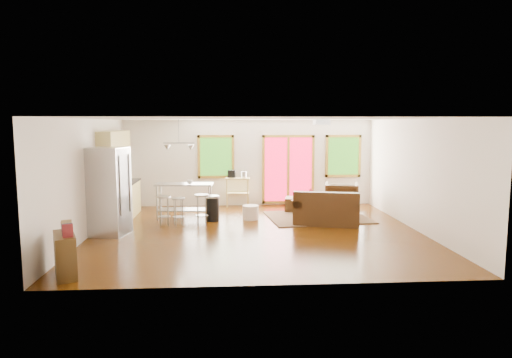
{
  "coord_description": "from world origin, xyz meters",
  "views": [
    {
      "loc": [
        -0.71,
        -10.3,
        2.5
      ],
      "look_at": [
        0.0,
        0.3,
        1.2
      ],
      "focal_mm": 32.0,
      "sensor_mm": 36.0,
      "label": 1
    }
  ],
  "objects": [
    {
      "name": "front_wall",
      "position": [
        0.0,
        -3.51,
        1.3
      ],
      "size": [
        7.5,
        0.02,
        2.6
      ],
      "primitive_type": "cube",
      "color": "silver",
      "rests_on": "ground"
    },
    {
      "name": "french_doors",
      "position": [
        1.2,
        3.46,
        1.1
      ],
      "size": [
        1.6,
        0.05,
        2.1
      ],
      "color": "#B00D2B",
      "rests_on": "back_wall"
    },
    {
      "name": "loveseat",
      "position": [
        1.78,
        0.72,
        0.34
      ],
      "size": [
        1.77,
        1.27,
        0.85
      ],
      "rotation": [
        0.0,
        0.0,
        -0.25
      ],
      "color": "black",
      "rests_on": "floor"
    },
    {
      "name": "pendant_light",
      "position": [
        -1.9,
        1.5,
        1.9
      ],
      "size": [
        0.8,
        0.18,
        0.79
      ],
      "color": "gray",
      "rests_on": "ceiling"
    },
    {
      "name": "pouf",
      "position": [
        -0.07,
        1.41,
        0.18
      ],
      "size": [
        0.47,
        0.47,
        0.37
      ],
      "primitive_type": "cylinder",
      "rotation": [
        0.0,
        0.0,
        0.13
      ],
      "color": "white",
      "rests_on": "floor"
    },
    {
      "name": "floor",
      "position": [
        0.0,
        0.0,
        -0.01
      ],
      "size": [
        7.5,
        7.0,
        0.02
      ],
      "primitive_type": "cube",
      "color": "#341903",
      "rests_on": "ground"
    },
    {
      "name": "back_wall",
      "position": [
        0.0,
        3.51,
        1.3
      ],
      "size": [
        7.5,
        0.02,
        2.6
      ],
      "primitive_type": "cube",
      "color": "silver",
      "rests_on": "ground"
    },
    {
      "name": "right_wall",
      "position": [
        3.76,
        0.0,
        1.3
      ],
      "size": [
        0.02,
        7.0,
        2.6
      ],
      "primitive_type": "cube",
      "color": "silver",
      "rests_on": "ground"
    },
    {
      "name": "vase",
      "position": [
        1.6,
        1.8,
        0.53
      ],
      "size": [
        0.24,
        0.25,
        0.35
      ],
      "rotation": [
        0.0,
        0.0,
        0.24
      ],
      "color": "silver",
      "rests_on": "coffee_table"
    },
    {
      "name": "refrigerator",
      "position": [
        -3.33,
        -0.01,
        0.99
      ],
      "size": [
        0.94,
        0.92,
        1.97
      ],
      "rotation": [
        0.0,
        0.0,
        -0.22
      ],
      "color": "#B7BABC",
      "rests_on": "floor"
    },
    {
      "name": "ceiling_flush",
      "position": [
        1.6,
        0.6,
        2.53
      ],
      "size": [
        0.35,
        0.35,
        0.12
      ],
      "primitive_type": "cube",
      "color": "white",
      "rests_on": "ceiling"
    },
    {
      "name": "window_left",
      "position": [
        -1.0,
        3.46,
        1.5
      ],
      "size": [
        1.1,
        0.05,
        1.3
      ],
      "color": "#255613",
      "rests_on": "back_wall"
    },
    {
      "name": "ceiling",
      "position": [
        0.0,
        0.0,
        2.61
      ],
      "size": [
        7.5,
        7.0,
        0.02
      ],
      "primitive_type": "cube",
      "color": "white",
      "rests_on": "ground"
    },
    {
      "name": "bookshelf",
      "position": [
        -3.35,
        -2.85,
        0.37
      ],
      "size": [
        0.59,
        0.86,
        0.94
      ],
      "rotation": [
        0.0,
        0.0,
        0.39
      ],
      "color": "#34220B",
      "rests_on": "floor"
    },
    {
      "name": "island",
      "position": [
        -1.8,
        1.59,
        0.65
      ],
      "size": [
        1.52,
        0.69,
        0.94
      ],
      "rotation": [
        0.0,
        0.0,
        -0.07
      ],
      "color": "#B7BABC",
      "rests_on": "floor"
    },
    {
      "name": "cup",
      "position": [
        -1.63,
        1.38,
        1.02
      ],
      "size": [
        0.17,
        0.15,
        0.14
      ],
      "primitive_type": "imported",
      "rotation": [
        0.0,
        0.0,
        -0.41
      ],
      "color": "white",
      "rests_on": "island"
    },
    {
      "name": "left_wall",
      "position": [
        -3.76,
        0.0,
        1.3
      ],
      "size": [
        0.02,
        7.0,
        2.6
      ],
      "primitive_type": "cube",
      "color": "silver",
      "rests_on": "ground"
    },
    {
      "name": "armchair",
      "position": [
        2.55,
        2.25,
        0.46
      ],
      "size": [
        1.08,
        1.03,
        0.93
      ],
      "primitive_type": "imported",
      "rotation": [
        0.0,
        0.0,
        2.9
      ],
      "color": "black",
      "rests_on": "floor"
    },
    {
      "name": "trash_can",
      "position": [
        -1.06,
        1.28,
        0.33
      ],
      "size": [
        0.41,
        0.41,
        0.66
      ],
      "rotation": [
        0.0,
        0.0,
        -0.16
      ],
      "color": "black",
      "rests_on": "floor"
    },
    {
      "name": "rug",
      "position": [
        1.73,
        1.5,
        0.01
      ],
      "size": [
        2.78,
        2.26,
        0.03
      ],
      "primitive_type": "cube",
      "rotation": [
        0.0,
        0.0,
        0.11
      ],
      "color": "#495F3A",
      "rests_on": "floor"
    },
    {
      "name": "bar_stool_b",
      "position": [
        -1.88,
        0.84,
        0.51
      ],
      "size": [
        0.41,
        0.41,
        0.68
      ],
      "rotation": [
        0.0,
        0.0,
        0.31
      ],
      "color": "#B7BABC",
      "rests_on": "floor"
    },
    {
      "name": "coffee_table",
      "position": [
        1.64,
        1.94,
        0.35
      ],
      "size": [
        1.16,
        0.92,
        0.41
      ],
      "rotation": [
        0.0,
        0.0,
        -0.35
      ],
      "color": "#34220B",
      "rests_on": "floor"
    },
    {
      "name": "book",
      "position": [
        2.09,
        1.91,
        0.54
      ],
      "size": [
        0.21,
        0.03,
        0.29
      ],
      "primitive_type": "imported",
      "rotation": [
        0.0,
        0.0,
        -0.01
      ],
      "color": "maroon",
      "rests_on": "coffee_table"
    },
    {
      "name": "bar_stool_a",
      "position": [
        -2.23,
        0.83,
        0.55
      ],
      "size": [
        0.41,
        0.41,
        0.73
      ],
      "rotation": [
        0.0,
        0.0,
        0.2
      ],
      "color": "#B7BABC",
      "rests_on": "floor"
    },
    {
      "name": "bar_stool_c",
      "position": [
        -1.31,
        0.86,
        0.57
      ],
      "size": [
        0.36,
        0.36,
        0.76
      ],
      "rotation": [
        0.0,
        0.0,
        0.01
      ],
      "color": "#B7BABC",
      "rests_on": "floor"
    },
    {
      "name": "window_right",
      "position": [
        2.9,
        3.46,
        1.5
      ],
      "size": [
        1.1,
        0.05,
        1.3
      ],
      "color": "#255613",
      "rests_on": "back_wall"
    },
    {
      "name": "kitchen_cart",
      "position": [
        -0.37,
        3.35,
        0.75
      ],
      "size": [
        0.77,
        0.54,
        1.1
      ],
      "rotation": [
        0.0,
        0.0,
        -0.11
      ],
      "color": "tan",
      "rests_on": "floor"
    },
    {
      "name": "cabinets",
      "position": [
        -3.49,
        1.7,
        0.93
      ],
      "size": [
        0.64,
        2.24,
        2.3
      ],
      "color": "tan",
      "rests_on": "floor"
    },
    {
      "name": "ottoman",
      "position": [
        1.29,
        2.42,
        0.2
      ],
      "size": [
        0.71,
        0.71,
        0.4
      ],
      "primitive_type": "cube",
      "rotation": [
        0.0,
        0.0,
        -0.23
      ],
      "color": "black",
      "rests_on": "floor"
    }
  ]
}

